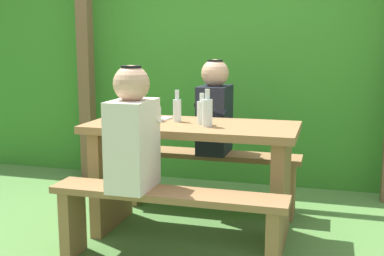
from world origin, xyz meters
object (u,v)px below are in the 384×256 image
Objects in this scene: picnic_table at (192,160)px; person_black_coat at (215,110)px; bottle_right at (207,112)px; cell_phone at (165,118)px; bench_near at (167,213)px; bottle_left at (177,109)px; drinking_glass at (156,114)px; bottle_center at (202,112)px; person_white_shirt at (133,133)px; bench_far at (210,169)px.

picnic_table is 1.95× the size of person_black_coat.
picnic_table is 5.79× the size of bottle_right.
person_black_coat is 5.14× the size of cell_phone.
bottle_right reaches higher than picnic_table.
cell_phone reaches higher than bench_near.
bench_near is 10.00× the size of cell_phone.
drinking_glass is at bearing -170.52° from bottle_left.
bottle_right reaches higher than bottle_center.
cell_phone is at bearing 109.87° from bench_near.
bench_near is at bearing -91.68° from person_black_coat.
bottle_center reaches higher than cell_phone.
person_black_coat reaches higher than picnic_table.
drinking_glass reaches higher than picnic_table.
person_black_coat is at bearing 88.32° from bench_near.
bottle_center is (0.28, 0.52, 0.06)m from person_white_shirt.
bottle_center is at bearing -18.27° from cell_phone.
cell_phone is at bearing 149.90° from bottle_right.
bottle_left is at bearing 101.90° from bench_near.
person_white_shirt is 0.59m from bottle_left.
bench_far is at bearing 61.06° from drinking_glass.
drinking_glass is 0.41m from bottle_right.
picnic_table is 10.00× the size of cell_phone.
picnic_table is 0.62m from person_white_shirt.
person_white_shirt reaches higher than drinking_glass.
person_black_coat is 7.27× the size of drinking_glass.
bottle_left is (0.08, 0.58, 0.06)m from person_white_shirt.
bottle_left is 1.05× the size of bottle_center.
cell_phone is at bearing 72.33° from drinking_glass.
picnic_table is 0.59m from person_black_coat.
bench_far is (0.00, 1.05, 0.00)m from bench_near.
bottle_left is 1.55× the size of cell_phone.
picnic_table is 14.15× the size of drinking_glass.
person_white_shirt and person_black_coat have the same top height.
bench_near is at bearing -90.00° from picnic_table.
drinking_glass is (-0.30, -0.48, 0.03)m from person_black_coat.
bottle_left reaches higher than drinking_glass.
person_white_shirt is 7.27× the size of drinking_glass.
drinking_glass is (-0.27, 0.04, 0.30)m from picnic_table.
drinking_glass is 0.41× the size of bottle_right.
picnic_table is at bearing -26.82° from bottle_left.
cell_phone is (-0.24, 0.66, 0.45)m from bench_near.
bench_near is at bearing -65.23° from cell_phone.
person_black_coat reaches higher than bottle_right.
bottle_right is at bearing -25.20° from cell_phone.
person_black_coat is 0.61m from bottle_right.
bottle_right is (0.33, 0.45, 0.07)m from person_white_shirt.
picnic_table is at bearing 148.69° from bottle_right.
person_black_coat is at bearing 77.14° from person_white_shirt.
person_white_shirt is 1.07m from person_black_coat.
person_white_shirt is 1.00× the size of person_black_coat.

